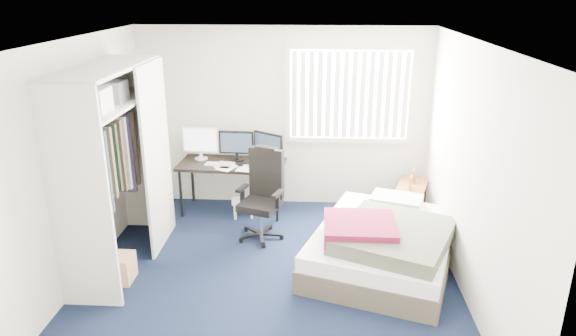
# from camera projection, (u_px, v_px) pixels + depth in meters

# --- Properties ---
(ground) EXTENTS (4.20, 4.20, 0.00)m
(ground) POSITION_uv_depth(u_px,v_px,m) (270.00, 277.00, 5.56)
(ground) COLOR black
(ground) RESTS_ON ground
(room_shell) EXTENTS (4.20, 4.20, 4.20)m
(room_shell) POSITION_uv_depth(u_px,v_px,m) (268.00, 144.00, 5.06)
(room_shell) COLOR silver
(room_shell) RESTS_ON ground
(window_assembly) EXTENTS (1.72, 0.09, 1.32)m
(window_assembly) POSITION_uv_depth(u_px,v_px,m) (349.00, 95.00, 6.89)
(window_assembly) COLOR white
(window_assembly) RESTS_ON ground
(closet) EXTENTS (0.64, 1.84, 2.22)m
(closet) POSITION_uv_depth(u_px,v_px,m) (115.00, 148.00, 5.46)
(closet) COLOR beige
(closet) RESTS_ON ground
(desk) EXTENTS (1.47, 0.74, 1.17)m
(desk) POSITION_uv_depth(u_px,v_px,m) (232.00, 160.00, 7.00)
(desk) COLOR black
(desk) RESTS_ON ground
(office_chair) EXTENTS (0.68, 0.68, 1.14)m
(office_chair) POSITION_uv_depth(u_px,v_px,m) (263.00, 203.00, 6.36)
(office_chair) COLOR black
(office_chair) RESTS_ON ground
(footstool) EXTENTS (0.34, 0.29, 0.25)m
(footstool) POSITION_uv_depth(u_px,v_px,m) (243.00, 204.00, 6.98)
(footstool) COLOR white
(footstool) RESTS_ON ground
(nightstand) EXTENTS (0.56, 0.79, 0.67)m
(nightstand) POSITION_uv_depth(u_px,v_px,m) (412.00, 189.00, 6.83)
(nightstand) COLOR brown
(nightstand) RESTS_ON ground
(bed) EXTENTS (1.99, 2.29, 0.64)m
(bed) POSITION_uv_depth(u_px,v_px,m) (384.00, 243.00, 5.72)
(bed) COLOR #443B31
(bed) RESTS_ON ground
(pine_box) EXTENTS (0.39, 0.29, 0.29)m
(pine_box) POSITION_uv_depth(u_px,v_px,m) (115.00, 268.00, 5.47)
(pine_box) COLOR tan
(pine_box) RESTS_ON ground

